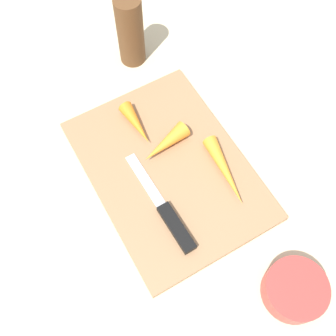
# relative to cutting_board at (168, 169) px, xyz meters

# --- Properties ---
(ground_plane) EXTENTS (1.40, 1.40, 0.00)m
(ground_plane) POSITION_rel_cutting_board_xyz_m (0.00, 0.00, -0.01)
(ground_plane) COLOR #C6B793
(cutting_board) EXTENTS (0.36, 0.26, 0.01)m
(cutting_board) POSITION_rel_cutting_board_xyz_m (0.00, 0.00, 0.00)
(cutting_board) COLOR #99704C
(cutting_board) RESTS_ON ground_plane
(knife) EXTENTS (0.20, 0.03, 0.01)m
(knife) POSITION_rel_cutting_board_xyz_m (-0.09, 0.04, 0.01)
(knife) COLOR #B7B7BC
(knife) RESTS_ON cutting_board
(carrot_medium) EXTENTS (0.05, 0.10, 0.03)m
(carrot_medium) POSITION_rel_cutting_board_xyz_m (0.04, -0.02, 0.02)
(carrot_medium) COLOR orange
(carrot_medium) RESTS_ON cutting_board
(carrot_longest) EXTENTS (0.14, 0.04, 0.03)m
(carrot_longest) POSITION_rel_cutting_board_xyz_m (-0.06, -0.08, 0.02)
(carrot_longest) COLOR orange
(carrot_longest) RESTS_ON cutting_board
(carrot_shortest) EXTENTS (0.09, 0.03, 0.03)m
(carrot_shortest) POSITION_rel_cutting_board_xyz_m (0.10, 0.01, 0.02)
(carrot_shortest) COLOR orange
(carrot_shortest) RESTS_ON cutting_board
(small_bowl) EXTENTS (0.10, 0.10, 0.04)m
(small_bowl) POSITION_rel_cutting_board_xyz_m (-0.28, -0.06, 0.01)
(small_bowl) COLOR red
(small_bowl) RESTS_ON ground_plane
(pepper_grinder) EXTENTS (0.05, 0.05, 0.15)m
(pepper_grinder) POSITION_rel_cutting_board_xyz_m (0.26, -0.07, 0.07)
(pepper_grinder) COLOR brown
(pepper_grinder) RESTS_ON ground_plane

